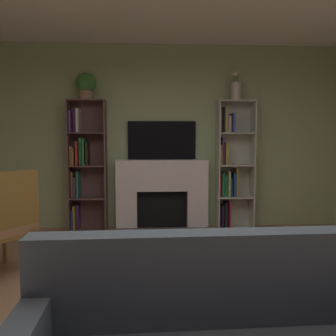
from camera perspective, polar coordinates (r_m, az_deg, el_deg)
The scene contains 9 objects.
ground_plane at distance 2.95m, azimuth 1.37°, elevation -23.19°, with size 7.07×7.07×0.00m, color #956D4D.
wall_back_accent at distance 5.58m, azimuth -1.02°, elevation 4.98°, with size 5.77×0.06×2.82m, color #9EB281.
fireplace at distance 5.50m, azimuth -0.95°, elevation -3.92°, with size 1.50×0.51×1.06m.
tv at distance 5.52m, azimuth -1.00°, elevation 4.46°, with size 1.04×0.06×0.58m, color black.
bookshelf_left at distance 5.54m, azimuth -13.28°, elevation 0.42°, with size 0.56×0.29×1.96m.
bookshelf_right at distance 5.59m, azimuth 9.94°, elevation 0.27°, with size 0.56×0.31×1.96m.
potted_plant at distance 5.53m, azimuth -12.94°, elevation 12.80°, with size 0.29×0.29×0.39m.
vase_with_flowers at distance 5.61m, azimuth 10.83°, elevation 12.08°, with size 0.15×0.15×0.44m.
armchair at distance 3.91m, azimuth -25.32°, elevation -7.98°, with size 0.84×0.84×1.07m.
Camera 1 is at (-0.21, -2.60, 1.37)m, focal length 38.14 mm.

